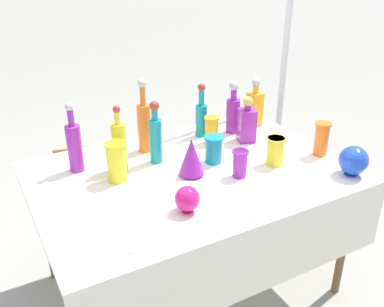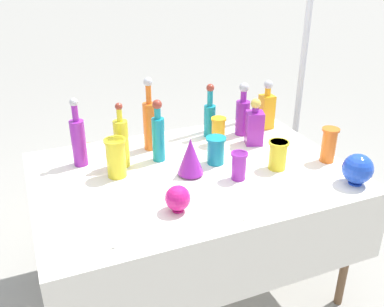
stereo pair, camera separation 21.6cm
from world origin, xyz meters
name	(u,v)px [view 2 (the right image)]	position (x,y,z in m)	size (l,w,h in m)	color
ground_plane	(192,283)	(0.00, 0.00, 0.00)	(40.00, 40.00, 0.00)	gray
display_table	(195,185)	(0.00, -0.04, 0.70)	(1.60, 1.11, 0.76)	white
tall_bottle_0	(150,122)	(-0.11, 0.34, 0.92)	(0.08, 0.08, 0.42)	orange
tall_bottle_1	(78,139)	(-0.52, 0.29, 0.90)	(0.08, 0.08, 0.37)	purple
tall_bottle_2	(121,142)	(-0.31, 0.20, 0.90)	(0.07, 0.07, 0.35)	yellow
tall_bottle_3	(210,116)	(0.27, 0.38, 0.89)	(0.07, 0.07, 0.33)	teal
tall_bottle_4	(243,114)	(0.47, 0.33, 0.89)	(0.08, 0.08, 0.33)	purple
tall_bottle_5	(158,135)	(-0.12, 0.19, 0.91)	(0.07, 0.07, 0.34)	teal
square_decanter_0	(254,125)	(0.46, 0.18, 0.88)	(0.12, 0.12, 0.28)	purple
square_decanter_1	(267,108)	(0.66, 0.36, 0.89)	(0.09, 0.09, 0.31)	orange
slender_vase_0	(216,149)	(0.15, 0.03, 0.84)	(0.11, 0.11, 0.15)	teal
slender_vase_1	(278,154)	(0.42, -0.14, 0.84)	(0.11, 0.11, 0.15)	yellow
slender_vase_2	(239,165)	(0.18, -0.16, 0.84)	(0.08, 0.08, 0.14)	purple
slender_vase_3	(329,144)	(0.72, -0.17, 0.86)	(0.09, 0.09, 0.19)	orange
slender_vase_4	(116,157)	(-0.37, 0.10, 0.87)	(0.11, 0.11, 0.20)	yellow
slender_vase_5	(218,130)	(0.27, 0.26, 0.85)	(0.09, 0.09, 0.16)	orange
fluted_vase_0	(191,156)	(-0.02, -0.03, 0.86)	(0.13, 0.13, 0.20)	purple
round_bowl_0	(178,198)	(-0.20, -0.32, 0.82)	(0.11, 0.11, 0.12)	#C61972
round_bowl_1	(358,169)	(0.69, -0.43, 0.84)	(0.15, 0.15, 0.16)	blue
price_tag_left	(247,216)	(0.05, -0.49, 0.78)	(0.05, 0.01, 0.03)	white
price_tag_center	(119,243)	(-0.50, -0.46, 0.78)	(0.04, 0.01, 0.03)	white
cardboard_box_behind_left	(98,173)	(-0.29, 1.30, 0.16)	(0.44, 0.42, 0.40)	tan
canopy_pole	(303,67)	(1.08, 0.61, 1.05)	(0.18, 0.18, 2.63)	silver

